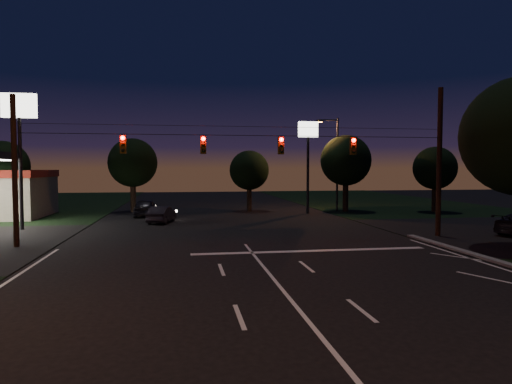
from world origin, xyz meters
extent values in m
plane|color=black|center=(0.00, 0.00, 0.00)|extent=(140.00, 140.00, 0.00)
cube|color=silver|center=(3.00, 11.50, 0.01)|extent=(12.00, 0.50, 0.01)
cylinder|color=black|center=(12.00, 15.00, 0.00)|extent=(0.30, 0.30, 9.00)
cylinder|color=black|center=(-12.00, 15.00, 0.00)|extent=(0.28, 0.28, 8.00)
cylinder|color=black|center=(0.00, 15.00, 6.00)|extent=(24.00, 0.03, 0.03)
cylinder|color=black|center=(0.00, 15.00, 6.50)|extent=(24.00, 0.02, 0.02)
cube|color=#3F3307|center=(-6.50, 15.00, 5.45)|extent=(0.32, 0.26, 1.00)
sphere|color=#FF0705|center=(-6.50, 14.84, 5.78)|extent=(0.22, 0.22, 0.22)
sphere|color=black|center=(-6.50, 14.84, 5.45)|extent=(0.20, 0.20, 0.20)
sphere|color=black|center=(-6.50, 14.84, 5.12)|extent=(0.20, 0.20, 0.20)
cube|color=#3F3307|center=(-2.20, 15.00, 5.45)|extent=(0.32, 0.26, 1.00)
sphere|color=#FF0705|center=(-2.20, 14.84, 5.78)|extent=(0.22, 0.22, 0.22)
sphere|color=black|center=(-2.20, 14.84, 5.45)|extent=(0.20, 0.20, 0.20)
sphere|color=black|center=(-2.20, 14.84, 5.12)|extent=(0.20, 0.20, 0.20)
cube|color=#3F3307|center=(2.20, 15.00, 5.45)|extent=(0.32, 0.26, 1.00)
sphere|color=#FF0705|center=(2.20, 14.84, 5.78)|extent=(0.22, 0.22, 0.22)
sphere|color=black|center=(2.20, 14.84, 5.45)|extent=(0.20, 0.20, 0.20)
sphere|color=black|center=(2.20, 14.84, 5.12)|extent=(0.20, 0.20, 0.20)
cube|color=#3F3307|center=(6.50, 15.00, 5.45)|extent=(0.32, 0.26, 1.00)
sphere|color=#FF0705|center=(6.50, 14.84, 5.78)|extent=(0.22, 0.22, 0.22)
sphere|color=black|center=(6.50, 14.84, 5.45)|extent=(0.20, 0.20, 0.20)
sphere|color=black|center=(6.50, 14.84, 5.12)|extent=(0.20, 0.20, 0.20)
cylinder|color=black|center=(-14.00, 22.00, 3.75)|extent=(0.24, 0.24, 7.50)
cube|color=white|center=(-14.00, 22.00, 8.30)|extent=(2.20, 0.30, 1.60)
cylinder|color=black|center=(8.00, 30.00, 3.50)|extent=(0.24, 0.24, 7.00)
cube|color=white|center=(8.00, 30.00, 7.70)|extent=(1.80, 0.30, 1.40)
cylinder|color=black|center=(11.50, 32.00, 4.50)|extent=(0.20, 0.20, 9.00)
cylinder|color=black|center=(10.60, 32.00, 8.80)|extent=(1.80, 0.12, 0.12)
cube|color=black|center=(9.70, 32.00, 8.70)|extent=(0.60, 0.35, 0.22)
cube|color=orange|center=(9.70, 32.00, 8.58)|extent=(0.45, 0.25, 0.04)
sphere|color=black|center=(12.90, 10.30, 5.62)|extent=(4.20, 4.20, 4.20)
cylinder|color=black|center=(-18.00, 30.00, 1.50)|extent=(0.49, 0.49, 3.00)
sphere|color=black|center=(-18.00, 30.00, 4.32)|extent=(4.20, 4.20, 4.20)
sphere|color=black|center=(-17.58, 30.32, 4.19)|extent=(3.15, 3.15, 3.15)
cylinder|color=black|center=(-8.00, 34.00, 1.62)|extent=(0.52, 0.52, 3.25)
sphere|color=black|center=(-8.00, 34.00, 4.68)|extent=(4.60, 4.60, 4.60)
sphere|color=black|center=(-7.54, 34.34, 4.54)|extent=(3.45, 3.45, 3.45)
sphere|color=black|center=(-8.46, 34.23, 4.58)|extent=(3.22, 3.22, 3.22)
cylinder|color=black|center=(3.00, 33.00, 1.38)|extent=(0.47, 0.47, 2.75)
sphere|color=black|center=(3.00, 33.00, 3.96)|extent=(3.80, 3.80, 3.80)
sphere|color=black|center=(3.38, 33.28, 3.85)|extent=(2.85, 2.85, 2.85)
sphere|color=black|center=(2.62, 33.19, 3.87)|extent=(2.66, 2.66, 2.66)
cylinder|color=black|center=(12.00, 31.00, 1.70)|extent=(0.53, 0.53, 3.40)
sphere|color=black|center=(12.00, 31.00, 4.90)|extent=(4.80, 4.80, 4.80)
sphere|color=black|center=(12.48, 31.36, 4.75)|extent=(3.60, 3.60, 3.60)
sphere|color=black|center=(11.52, 31.24, 4.79)|extent=(3.36, 3.36, 3.36)
cylinder|color=black|center=(20.00, 29.00, 1.45)|extent=(0.48, 0.48, 2.90)
sphere|color=black|center=(20.00, 29.00, 4.18)|extent=(4.00, 4.00, 4.00)
sphere|color=black|center=(20.40, 29.30, 4.06)|extent=(3.00, 3.00, 3.00)
sphere|color=black|center=(19.60, 29.20, 4.09)|extent=(2.80, 2.80, 2.80)
imported|color=black|center=(-6.52, 29.87, 0.75)|extent=(1.92, 4.45, 1.50)
imported|color=black|center=(-4.94, 24.80, 0.63)|extent=(2.20, 4.02, 1.26)
camera|label=1|loc=(-3.34, -10.49, 4.16)|focal=32.00mm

